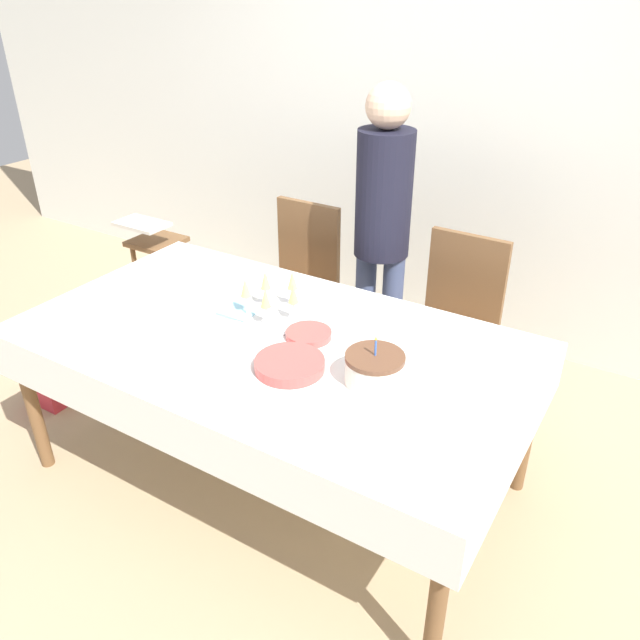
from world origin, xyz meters
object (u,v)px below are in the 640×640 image
at_px(high_chair, 156,252).
at_px(gift_bag, 47,380).
at_px(dining_chair_far_right, 454,322).
at_px(birthday_cake, 375,369).
at_px(plate_stack_main, 290,365).
at_px(plate_stack_dessert, 309,334).
at_px(champagne_tray, 273,301).
at_px(dining_chair_far_left, 298,281).
at_px(person_standing, 383,218).

bearing_deg(high_chair, gift_bag, -81.41).
distance_m(dining_chair_far_right, birthday_cake, 1.01).
bearing_deg(gift_bag, plate_stack_main, 0.84).
xyz_separation_m(birthday_cake, plate_stack_dessert, (-0.37, 0.14, -0.04)).
bearing_deg(high_chair, champagne_tray, -25.81).
height_order(plate_stack_dessert, gift_bag, plate_stack_dessert).
distance_m(dining_chair_far_left, dining_chair_far_right, 0.93).
height_order(birthday_cake, plate_stack_main, birthday_cake).
height_order(high_chair, gift_bag, high_chair).
xyz_separation_m(champagne_tray, plate_stack_dessert, (0.23, -0.07, -0.06)).
height_order(birthday_cake, champagne_tray, birthday_cake).
relative_size(champagne_tray, high_chair, 0.49).
relative_size(dining_chair_far_left, person_standing, 0.59).
relative_size(dining_chair_far_left, gift_bag, 3.35).
xyz_separation_m(dining_chair_far_right, champagne_tray, (-0.56, -0.75, 0.30)).
relative_size(birthday_cake, plate_stack_dessert, 1.15).
height_order(birthday_cake, gift_bag, birthday_cake).
bearing_deg(plate_stack_main, high_chair, 149.82).
bearing_deg(high_chair, birthday_cake, -24.15).
relative_size(plate_stack_dessert, gift_bag, 0.66).
relative_size(high_chair, gift_bag, 2.49).
xyz_separation_m(birthday_cake, champagne_tray, (-0.60, 0.22, 0.02)).
bearing_deg(plate_stack_dessert, high_chair, 155.18).
relative_size(dining_chair_far_right, champagne_tray, 2.75).
xyz_separation_m(plate_stack_main, person_standing, (-0.17, 1.09, 0.21)).
distance_m(plate_stack_main, high_chair, 2.02).
height_order(dining_chair_far_left, plate_stack_dessert, dining_chair_far_left).
xyz_separation_m(champagne_tray, high_chair, (-1.44, 0.70, -0.34)).
distance_m(dining_chair_far_right, high_chair, 2.00).
bearing_deg(plate_stack_dessert, dining_chair_far_left, 125.91).
xyz_separation_m(birthday_cake, high_chair, (-2.04, 0.91, -0.32)).
bearing_deg(plate_stack_dessert, birthday_cake, -21.04).
height_order(plate_stack_main, gift_bag, plate_stack_main).
xyz_separation_m(high_chair, gift_bag, (0.16, -1.03, -0.34)).
bearing_deg(gift_bag, champagne_tray, 14.58).
xyz_separation_m(plate_stack_dessert, high_chair, (-1.67, 0.77, -0.28)).
bearing_deg(person_standing, champagne_tray, -99.07).
height_order(dining_chair_far_left, champagne_tray, dining_chair_far_left).
distance_m(champagne_tray, plate_stack_main, 0.43).
bearing_deg(birthday_cake, plate_stack_main, -163.12).
bearing_deg(dining_chair_far_left, high_chair, -176.92).
height_order(dining_chair_far_right, plate_stack_dessert, dining_chair_far_right).
relative_size(dining_chair_far_left, plate_stack_dessert, 5.06).
distance_m(plate_stack_main, person_standing, 1.12).
bearing_deg(dining_chair_far_left, champagne_tray, -63.63).
height_order(dining_chair_far_left, dining_chair_far_right, same).
height_order(dining_chair_far_right, birthday_cake, dining_chair_far_right).
bearing_deg(person_standing, gift_bag, -141.70).
bearing_deg(dining_chair_far_left, plate_stack_dessert, -54.09).
bearing_deg(plate_stack_main, champagne_tray, 133.24).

